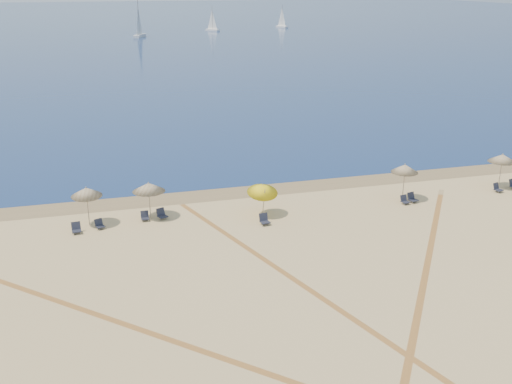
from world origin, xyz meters
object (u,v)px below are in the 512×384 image
(chair_3, at_px, (99,224))
(chair_2, at_px, (76,228))
(umbrella_3, at_px, (263,189))
(chair_5, at_px, (162,214))
(umbrella_1, at_px, (86,192))
(umbrella_5, at_px, (502,158))
(sailboat_3, at_px, (139,26))
(chair_9, at_px, (497,188))
(chair_6, at_px, (264,220))
(chair_4, at_px, (145,216))
(sailboat_1, at_px, (212,23))
(umbrella_2, at_px, (149,187))
(chair_8, at_px, (412,198))
(umbrella_4, at_px, (405,168))
(sailboat_0, at_px, (282,21))
(chair_7, at_px, (405,200))

(chair_3, bearing_deg, chair_2, 173.09)
(umbrella_3, relative_size, chair_5, 2.97)
(chair_5, bearing_deg, chair_2, 168.76)
(umbrella_1, xyz_separation_m, umbrella_3, (10.85, -1.40, -0.35))
(umbrella_5, bearing_deg, chair_5, 178.65)
(sailboat_3, bearing_deg, chair_9, -61.78)
(chair_3, height_order, chair_6, chair_6)
(chair_3, bearing_deg, chair_4, -8.82)
(chair_4, xyz_separation_m, chair_9, (25.03, -1.35, 0.02))
(sailboat_1, distance_m, sailboat_3, 27.02)
(umbrella_2, relative_size, chair_2, 3.54)
(chair_9, bearing_deg, umbrella_5, 29.50)
(umbrella_3, xyz_separation_m, chair_8, (10.60, -0.36, -1.53))
(sailboat_3, bearing_deg, umbrella_4, -64.98)
(umbrella_5, distance_m, chair_6, 18.80)
(umbrella_5, distance_m, chair_4, 25.79)
(chair_5, xyz_separation_m, sailboat_0, (57.17, 151.17, 1.82))
(sailboat_1, bearing_deg, umbrella_5, -128.55)
(umbrella_5, xyz_separation_m, chair_7, (-8.34, -1.19, -2.00))
(umbrella_3, relative_size, sailboat_0, 0.34)
(umbrella_2, bearing_deg, chair_9, -4.04)
(umbrella_1, xyz_separation_m, chair_4, (3.42, -0.16, -1.92))
(chair_2, distance_m, chair_3, 1.41)
(umbrella_3, bearing_deg, chair_5, 168.99)
(chair_4, bearing_deg, sailboat_3, 85.31)
(chair_5, bearing_deg, sailboat_3, 63.95)
(chair_2, height_order, sailboat_3, sailboat_3)
(umbrella_1, xyz_separation_m, chair_7, (20.78, -1.93, -1.92))
(chair_6, bearing_deg, chair_4, 153.18)
(umbrella_2, distance_m, chair_9, 24.76)
(chair_3, xyz_separation_m, chair_6, (9.95, -2.08, 0.04))
(umbrella_1, height_order, chair_8, umbrella_1)
(chair_2, distance_m, sailboat_1, 150.49)
(chair_5, height_order, chair_7, chair_5)
(sailboat_0, bearing_deg, sailboat_3, -176.02)
(umbrella_3, relative_size, umbrella_4, 0.91)
(chair_4, relative_size, sailboat_0, 0.08)
(umbrella_5, height_order, chair_8, umbrella_5)
(umbrella_3, distance_m, chair_8, 10.72)
(chair_5, bearing_deg, chair_6, -45.08)
(chair_2, bearing_deg, umbrella_2, 11.11)
(umbrella_1, relative_size, chair_7, 3.83)
(umbrella_1, bearing_deg, chair_7, -5.31)
(umbrella_3, height_order, sailboat_1, sailboat_1)
(umbrella_1, bearing_deg, umbrella_5, -1.46)
(umbrella_2, xyz_separation_m, chair_9, (24.64, -1.74, -1.77))
(chair_8, bearing_deg, chair_9, -11.61)
(chair_4, distance_m, chair_5, 1.07)
(chair_8, distance_m, sailboat_1, 147.01)
(umbrella_5, bearing_deg, chair_7, -171.89)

